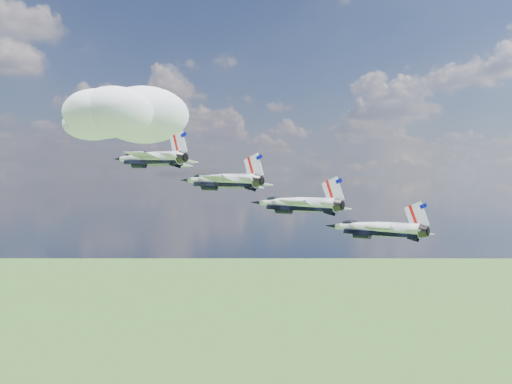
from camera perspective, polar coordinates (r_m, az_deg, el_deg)
cloud_far at (r=304.71m, az=-14.42°, el=7.21°), size 67.44×52.99×26.49m
jet_0 at (r=86.79m, az=-10.81°, el=3.33°), size 16.05×18.54×6.43m
jet_1 at (r=83.16m, az=-3.73°, el=1.16°), size 16.05×18.54×6.43m
jet_2 at (r=81.02m, az=3.83°, el=-1.19°), size 16.05×18.54×6.43m
jet_3 at (r=80.50m, az=11.67°, el=-3.59°), size 16.05×18.54×6.43m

